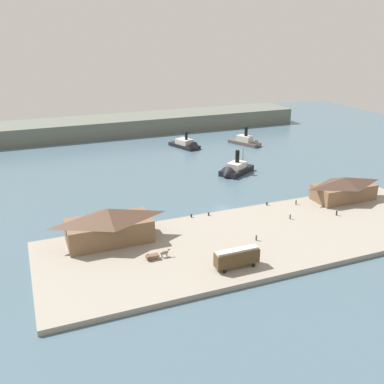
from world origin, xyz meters
name	(u,v)px	position (x,y,z in m)	size (l,w,h in m)	color
ground_plane	(222,209)	(0.00, 0.00, 0.00)	(320.00, 320.00, 0.00)	#476070
quay_promenade	(260,238)	(0.00, -22.00, 0.60)	(110.00, 36.00, 1.20)	gray
seawall_edge	(228,212)	(0.00, -3.60, 0.50)	(110.00, 0.80, 1.00)	slate
ferry_shed_west_terminal	(109,225)	(-35.96, -10.66, 5.61)	(20.87, 10.42, 8.69)	brown
ferry_shed_east_terminal	(344,188)	(36.42, -9.70, 4.82)	(18.97, 9.12, 7.13)	brown
street_tram	(237,257)	(-12.77, -33.75, 3.82)	(10.16, 2.67, 4.52)	#4C381E
horse_cart	(157,255)	(-27.78, -23.32, 2.13)	(5.78, 1.46, 1.87)	brown
pedestrian_near_west_shed	(256,238)	(-2.17, -23.94, 1.93)	(0.40, 0.40, 1.61)	#3D4C42
pedestrian_walking_west	(290,217)	(12.99, -16.14, 1.90)	(0.38, 0.38, 1.54)	#3D4C42
pedestrian_at_waters_edge	(337,213)	(26.55, -18.93, 1.97)	(0.42, 0.42, 1.68)	#232328
pedestrian_near_east_shed	(296,202)	(20.62, -7.84, 1.91)	(0.38, 0.38, 1.55)	#3D4C42
mooring_post_east	(191,216)	(-11.87, -4.82, 1.65)	(0.44, 0.44, 0.90)	black
mooring_post_west	(267,204)	(12.27, -5.08, 1.65)	(0.44, 0.44, 0.90)	black
mooring_post_center_west	(209,214)	(-6.93, -5.58, 1.65)	(0.44, 0.44, 0.90)	black
ferry_moored_west	(187,145)	(15.85, 68.92, 1.32)	(11.37, 17.31, 9.32)	black
ferry_approaching_west	(234,170)	(18.15, 27.73, 1.54)	(16.67, 13.73, 10.79)	black
ferry_outer_harbor	(248,142)	(43.43, 63.40, 1.52)	(11.73, 17.13, 10.01)	#514C47
far_headland	(130,124)	(0.00, 110.00, 4.00)	(180.00, 24.00, 8.00)	#60665B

